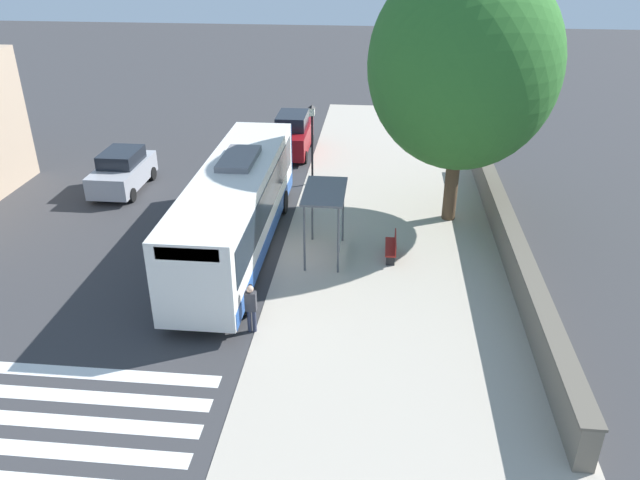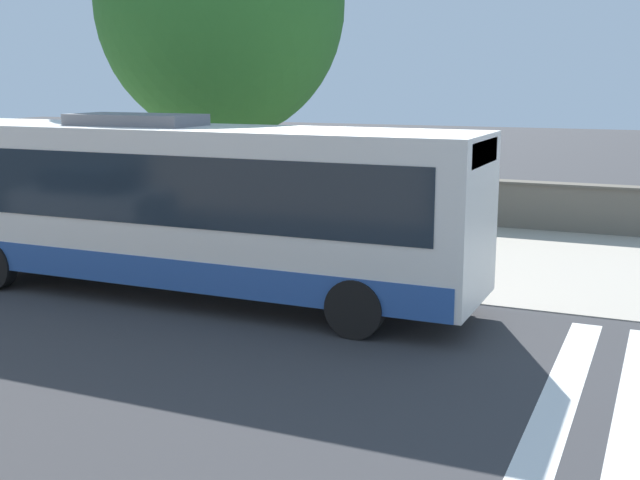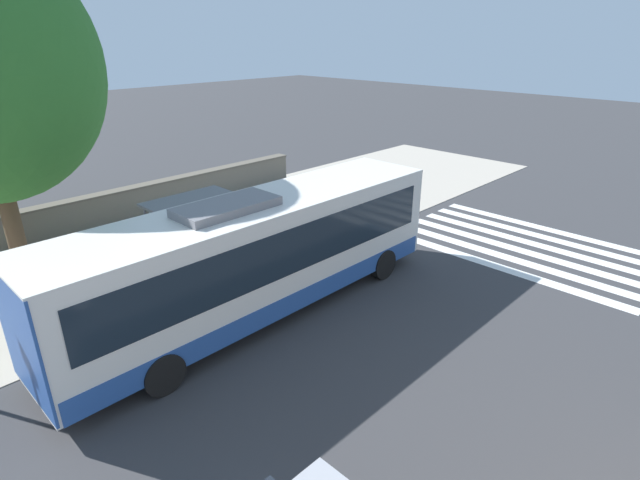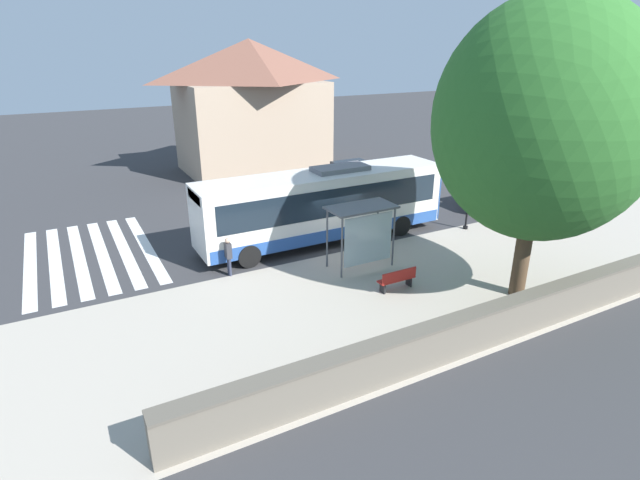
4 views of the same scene
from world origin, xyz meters
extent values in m
plane|color=#353538|center=(0.00, 0.00, 0.00)|extent=(120.00, 120.00, 0.00)
cube|color=#ADA393|center=(-4.50, 0.00, 0.01)|extent=(9.00, 44.00, 0.02)
cube|color=silver|center=(5.00, 7.69, 0.00)|extent=(9.00, 0.50, 0.01)
cube|color=silver|center=(5.00, 8.64, 0.00)|extent=(9.00, 0.50, 0.01)
cube|color=silver|center=(5.00, 9.59, 0.00)|extent=(9.00, 0.50, 0.01)
cube|color=silver|center=(5.00, 10.54, 0.00)|extent=(9.00, 0.50, 0.01)
cube|color=silver|center=(5.00, 11.49, 0.00)|extent=(9.00, 0.50, 0.01)
cube|color=silver|center=(5.00, 12.44, 0.00)|extent=(9.00, 0.50, 0.01)
cube|color=#6B6356|center=(-8.55, 0.00, 0.64)|extent=(0.50, 20.00, 1.27)
cube|color=#5B5449|center=(-8.55, 0.00, 1.31)|extent=(0.60, 20.00, 0.08)
cube|color=silver|center=(1.64, 0.05, 1.88)|extent=(2.47, 11.96, 2.87)
cube|color=black|center=(1.64, 0.05, 2.26)|extent=(2.51, 11.00, 1.26)
cube|color=#264C93|center=(1.64, 0.05, 0.74)|extent=(2.51, 11.72, 0.57)
cube|color=#264C93|center=(1.64, -5.90, 1.88)|extent=(2.51, 0.06, 2.75)
cube|color=black|center=(1.64, 5.99, 3.03)|extent=(1.85, 0.08, 0.40)
cube|color=slate|center=(1.64, -0.85, 3.43)|extent=(1.24, 2.63, 0.22)
cylinder|color=black|center=(0.48, 4.24, 0.50)|extent=(0.30, 1.00, 1.00)
cylinder|color=black|center=(2.79, 4.24, 0.50)|extent=(0.30, 1.00, 1.00)
cylinder|color=black|center=(0.48, -3.66, 0.50)|extent=(0.30, 1.00, 1.00)
cylinder|color=black|center=(2.79, -3.66, 0.50)|extent=(0.30, 1.00, 1.00)
cylinder|color=#515459|center=(-1.07, -1.16, 1.29)|extent=(0.08, 0.08, 2.59)
cylinder|color=#515459|center=(-1.07, 1.34, 1.29)|extent=(0.08, 0.08, 2.59)
cylinder|color=#515459|center=(-2.27, -1.16, 1.29)|extent=(0.08, 0.08, 2.59)
cylinder|color=#515459|center=(-2.27, 1.34, 1.29)|extent=(0.08, 0.08, 2.59)
cube|color=#515459|center=(-1.67, 0.09, 2.63)|extent=(1.50, 2.80, 0.08)
cube|color=silver|center=(-2.25, 0.09, 1.42)|extent=(0.03, 2.25, 2.07)
cylinder|color=#2D3347|center=(0.00, 5.24, 0.39)|extent=(0.12, 0.12, 0.78)
cylinder|color=#2D3347|center=(0.16, 5.24, 0.39)|extent=(0.12, 0.12, 0.78)
cube|color=#333338|center=(0.08, 5.24, 1.10)|extent=(0.34, 0.22, 0.63)
sphere|color=tan|center=(0.08, 5.24, 1.53)|extent=(0.22, 0.22, 0.22)
cube|color=maroon|center=(-4.15, 0.03, 0.45)|extent=(0.40, 1.55, 0.06)
cube|color=maroon|center=(-4.32, 0.03, 0.68)|extent=(0.04, 1.55, 0.40)
cube|color=black|center=(-4.15, -0.59, 0.23)|extent=(0.32, 0.06, 0.45)
cube|color=black|center=(-4.15, 0.65, 0.23)|extent=(0.32, 0.06, 0.45)
cylinder|color=brown|center=(-6.62, -3.75, 2.22)|extent=(0.56, 0.56, 4.43)
camera|label=1|loc=(-3.58, 20.84, 11.23)|focal=35.00mm
camera|label=2|loc=(14.65, 8.83, 4.18)|focal=45.00mm
camera|label=3|loc=(11.59, -7.67, 7.47)|focal=28.00mm
camera|label=4|loc=(-17.85, 10.71, 8.88)|focal=28.00mm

